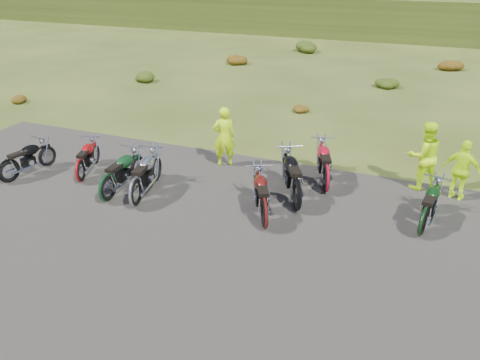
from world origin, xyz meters
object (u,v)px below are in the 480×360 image
at_px(motorcycle_3, 137,207).
at_px(person_middle, 224,137).
at_px(motorcycle_0, 12,183).
at_px(motorcycle_7, 420,236).

distance_m(motorcycle_3, person_middle, 3.52).
relative_size(motorcycle_0, motorcycle_7, 0.96).
relative_size(motorcycle_7, person_middle, 1.10).
bearing_deg(person_middle, motorcycle_3, 41.51).
height_order(motorcycle_0, motorcycle_7, motorcycle_7).
bearing_deg(motorcycle_3, motorcycle_0, 80.78).
distance_m(motorcycle_3, motorcycle_7, 6.96).
distance_m(motorcycle_0, person_middle, 6.22).
bearing_deg(person_middle, motorcycle_7, 130.55).
bearing_deg(motorcycle_0, person_middle, -47.22).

